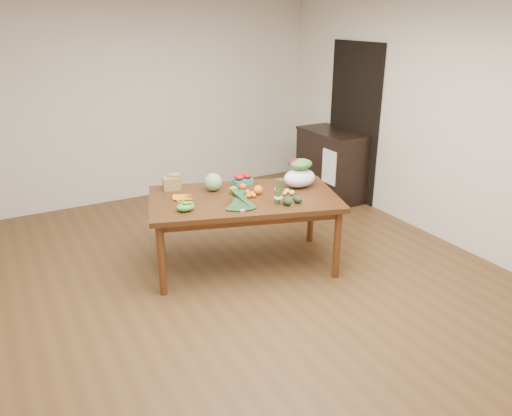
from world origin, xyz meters
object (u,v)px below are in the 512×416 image
dining_table (244,231)px  salad_bag (300,174)px  cabbage (213,182)px  asparagus_bundle (278,191)px  kale_bunch (240,200)px  paper_bag (171,182)px  cabinet (331,165)px  mandarin_cluster (247,193)px

dining_table → salad_bag: size_ratio=5.29×
cabbage → asparagus_bundle: 0.75m
kale_bunch → asparagus_bundle: bearing=5.1°
salad_bag → paper_bag: bearing=155.0°
cabinet → salad_bag: (-1.36, -1.26, 0.41)m
cabinet → paper_bag: 2.67m
dining_table → kale_bunch: (-0.17, -0.25, 0.45)m
dining_table → cabinet: cabinet is taller
dining_table → cabinet: bearing=49.4°
cabinet → cabbage: 2.42m
dining_table → asparagus_bundle: asparagus_bundle is taller
dining_table → asparagus_bundle: 0.63m
cabbage → asparagus_bundle: (0.38, -0.64, 0.03)m
cabinet → kale_bunch: (-2.17, -1.50, 0.36)m
asparagus_bundle → dining_table: bearing=137.5°
asparagus_bundle → salad_bag: (0.45, 0.32, 0.01)m
paper_bag → kale_bunch: bearing=-64.4°
cabbage → salad_bag: (0.83, -0.32, 0.04)m
paper_bag → asparagus_bundle: bearing=-49.8°
paper_bag → mandarin_cluster: bearing=-44.6°
mandarin_cluster → kale_bunch: (-0.19, -0.23, 0.04)m
mandarin_cluster → salad_bag: (0.62, 0.01, 0.10)m
dining_table → paper_bag: bearing=152.8°
dining_table → cabbage: size_ratio=10.10×
dining_table → asparagus_bundle: bearing=-42.5°
dining_table → cabbage: 0.59m
asparagus_bundle → kale_bunch: bearing=-174.9°
kale_bunch → salad_bag: 0.85m
paper_bag → cabbage: cabbage is taller
paper_bag → mandarin_cluster: 0.81m
cabbage → kale_bunch: bearing=-87.6°
dining_table → cabbage: bearing=139.2°
asparagus_bundle → salad_bag: 0.55m
mandarin_cluster → salad_bag: bearing=1.2°
paper_bag → dining_table: bearing=-44.7°
paper_bag → asparagus_bundle: size_ratio=0.88×
mandarin_cluster → paper_bag: bearing=135.4°
cabinet → asparagus_bundle: bearing=-138.9°
dining_table → kale_bunch: 0.55m
cabbage → kale_bunch: (0.02, -0.56, -0.01)m
salad_bag → mandarin_cluster: bearing=-178.8°
kale_bunch → paper_bag: bearing=133.1°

